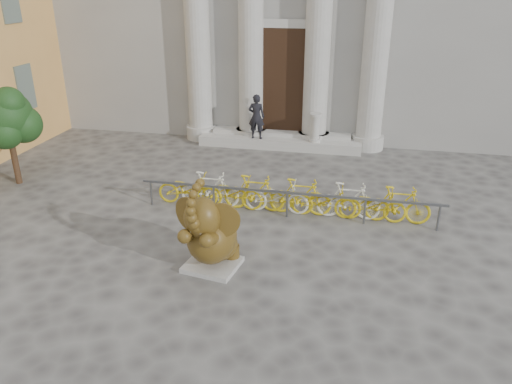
% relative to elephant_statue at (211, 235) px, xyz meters
% --- Properties ---
extents(ground, '(80.00, 80.00, 0.00)m').
position_rel_elephant_statue_xyz_m(ground, '(0.08, -0.65, -0.81)').
color(ground, '#474442').
rests_on(ground, ground).
extents(entrance_steps, '(6.00, 1.20, 0.36)m').
position_rel_elephant_statue_xyz_m(entrance_steps, '(0.08, 8.75, -0.63)').
color(entrance_steps, '#A8A59E').
rests_on(entrance_steps, ground).
extents(elephant_statue, '(1.47, 1.72, 2.22)m').
position_rel_elephant_statue_xyz_m(elephant_statue, '(0.00, 0.00, 0.00)').
color(elephant_statue, '#A8A59E').
rests_on(elephant_statue, ground).
extents(bike_rack, '(8.00, 0.53, 1.00)m').
position_rel_elephant_statue_xyz_m(bike_rack, '(1.21, 3.08, -0.31)').
color(bike_rack, slate).
rests_on(bike_rack, ground).
extents(tree, '(1.73, 1.58, 3.00)m').
position_rel_elephant_statue_xyz_m(tree, '(-7.19, 3.47, 1.29)').
color(tree, '#332114').
rests_on(tree, ground).
extents(pedestrian, '(0.60, 0.39, 1.64)m').
position_rel_elephant_statue_xyz_m(pedestrian, '(-0.76, 8.41, 0.37)').
color(pedestrian, black).
rests_on(pedestrian, entrance_steps).
extents(balustrade_post, '(0.42, 0.42, 1.04)m').
position_rel_elephant_statue_xyz_m(balustrade_post, '(1.38, 8.45, 0.03)').
color(balustrade_post, '#A8A59E').
rests_on(balustrade_post, entrance_steps).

